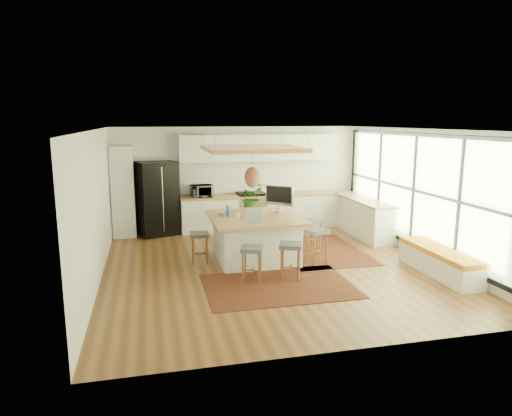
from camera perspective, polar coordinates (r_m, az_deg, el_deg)
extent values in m
plane|color=brown|center=(9.21, 1.94, -7.26)|extent=(7.00, 7.00, 0.00)
plane|color=white|center=(8.75, 2.06, 9.78)|extent=(7.00, 7.00, 0.00)
plane|color=white|center=(12.26, -2.31, 3.79)|extent=(6.50, 0.00, 6.50)
plane|color=white|center=(5.66, 11.37, -4.94)|extent=(6.50, 0.00, 6.50)
plane|color=white|center=(8.63, -19.32, 0.13)|extent=(0.00, 7.00, 7.00)
plane|color=white|center=(10.22, 19.88, 1.70)|extent=(0.00, 7.00, 7.00)
cube|color=silver|center=(11.77, -16.25, 1.95)|extent=(0.55, 0.60, 2.25)
cube|color=silver|center=(12.21, 0.54, -0.56)|extent=(4.20, 0.60, 0.88)
cube|color=#A36D3A|center=(12.13, 0.55, 1.57)|extent=(4.24, 0.64, 0.05)
cube|color=white|center=(12.35, 0.22, 3.86)|extent=(4.20, 0.02, 0.80)
cube|color=silver|center=(12.12, 0.40, 7.52)|extent=(4.20, 0.34, 0.70)
cube|color=silver|center=(11.93, 13.09, -1.12)|extent=(0.60, 2.50, 0.88)
cube|color=#A36D3A|center=(11.85, 13.19, 1.06)|extent=(0.64, 2.54, 0.05)
cube|color=black|center=(8.16, 2.81, -9.68)|extent=(2.60, 1.80, 0.01)
cube|color=black|center=(10.34, 7.83, -5.28)|extent=(1.80, 2.60, 0.01)
imported|color=#A5A5AA|center=(11.83, -6.79, 2.29)|extent=(0.57, 0.33, 0.37)
imported|color=#1E4C19|center=(9.79, -0.59, 0.92)|extent=(0.83, 0.83, 0.48)
imported|color=white|center=(9.59, -4.06, -0.63)|extent=(0.26, 0.26, 0.05)
cylinder|color=#2C57B1|center=(9.36, -3.50, -0.48)|extent=(0.07, 0.07, 0.19)
cylinder|color=white|center=(9.15, -2.31, -0.74)|extent=(0.07, 0.07, 0.19)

